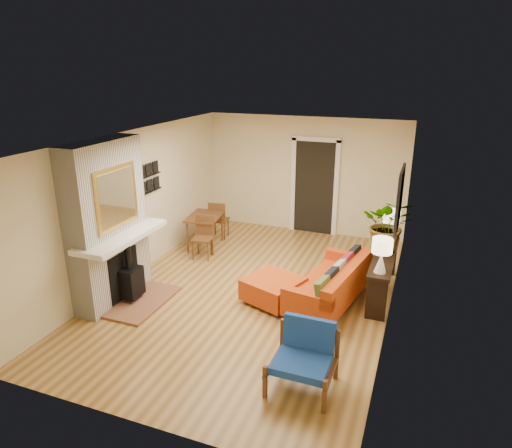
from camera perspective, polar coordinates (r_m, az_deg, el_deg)
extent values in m
plane|color=#B58945|center=(7.86, -0.52, -8.39)|extent=(6.50, 6.50, 0.00)
plane|color=white|center=(7.03, -0.59, 10.70)|extent=(6.50, 6.50, 0.00)
plane|color=beige|center=(10.32, 6.06, 6.06)|extent=(4.50, 0.00, 4.50)
plane|color=beige|center=(4.73, -15.32, -11.35)|extent=(4.50, 0.00, 4.50)
plane|color=beige|center=(8.39, -15.03, 2.36)|extent=(0.00, 6.50, 6.50)
plane|color=beige|center=(6.90, 17.14, -1.55)|extent=(0.00, 6.50, 6.50)
cube|color=black|center=(10.30, 7.32, 4.54)|extent=(0.88, 0.06, 2.10)
cube|color=white|center=(10.41, 4.68, 4.80)|extent=(0.10, 0.08, 2.18)
cube|color=white|center=(10.19, 9.99, 4.25)|extent=(0.10, 0.08, 2.18)
cube|color=white|center=(10.07, 7.57, 10.48)|extent=(1.08, 0.08, 0.10)
cube|color=black|center=(7.14, 17.51, 2.93)|extent=(0.04, 0.85, 0.95)
cube|color=slate|center=(7.14, 17.32, 2.96)|extent=(0.01, 0.70, 0.80)
cube|color=black|center=(8.61, -13.55, 3.75)|extent=(0.06, 0.95, 0.02)
cube|color=black|center=(8.54, -13.71, 5.69)|extent=(0.06, 0.95, 0.02)
cube|color=white|center=(7.36, -18.54, 4.19)|extent=(0.42, 1.50, 1.48)
cube|color=white|center=(7.78, -17.52, -5.08)|extent=(0.42, 1.50, 1.12)
cube|color=white|center=(7.43, -16.43, -1.46)|extent=(0.60, 1.68, 0.08)
cube|color=black|center=(7.70, -16.17, -6.09)|extent=(0.03, 0.72, 0.78)
cube|color=brown|center=(7.73, -14.09, -9.36)|extent=(0.75, 1.30, 0.04)
cube|color=black|center=(7.68, -15.40, -6.99)|extent=(0.30, 0.36, 0.48)
cylinder|color=black|center=(7.50, -15.69, -3.97)|extent=(0.10, 0.10, 0.40)
cube|color=gold|center=(7.25, -17.06, 3.22)|extent=(0.04, 0.95, 0.95)
cube|color=silver|center=(7.24, -16.93, 3.21)|extent=(0.01, 0.82, 0.82)
cylinder|color=silver|center=(7.08, 4.05, -11.42)|extent=(0.04, 0.04, 0.09)
cylinder|color=silver|center=(6.86, 8.84, -12.70)|extent=(0.04, 0.04, 0.09)
cylinder|color=silver|center=(8.43, 9.25, -6.30)|extent=(0.04, 0.04, 0.09)
cylinder|color=silver|center=(8.25, 13.31, -7.19)|extent=(0.04, 0.04, 0.09)
cube|color=red|center=(7.55, 9.14, -7.98)|extent=(1.12, 1.99, 0.27)
cube|color=red|center=(7.33, 11.54, -6.48)|extent=(0.51, 1.88, 0.31)
cube|color=red|center=(6.74, 6.43, -9.24)|extent=(0.82, 0.30, 0.18)
cube|color=red|center=(8.19, 11.50, -4.14)|extent=(0.82, 0.30, 0.18)
cube|color=#52652B|center=(6.74, 8.45, -8.29)|extent=(0.24, 0.38, 0.37)
cube|color=black|center=(7.04, 9.59, -7.09)|extent=(0.24, 0.38, 0.37)
cube|color=#9B9B96|center=(7.35, 10.64, -6.00)|extent=(0.24, 0.38, 0.37)
cube|color=maroon|center=(7.62, 11.48, -5.10)|extent=(0.24, 0.38, 0.37)
cube|color=black|center=(7.93, 12.37, -4.16)|extent=(0.24, 0.38, 0.37)
cylinder|color=silver|center=(7.50, -1.41, -9.56)|extent=(0.05, 0.05, 0.06)
cylinder|color=silver|center=(7.14, 2.58, -11.22)|extent=(0.05, 0.05, 0.06)
cylinder|color=silver|center=(7.94, 1.79, -7.82)|extent=(0.05, 0.05, 0.06)
cylinder|color=silver|center=(7.60, 5.69, -9.26)|extent=(0.05, 0.05, 0.06)
cube|color=red|center=(7.44, 2.19, -8.05)|extent=(1.03, 1.03, 0.34)
cube|color=brown|center=(5.74, 2.28, -16.65)|extent=(0.05, 0.73, 0.05)
cube|color=brown|center=(5.55, 1.13, -19.11)|extent=(0.05, 0.05, 0.43)
cube|color=brown|center=(5.96, 3.32, -14.57)|extent=(0.05, 0.05, 0.68)
cube|color=brown|center=(5.60, 9.37, -17.96)|extent=(0.05, 0.73, 0.05)
cube|color=brown|center=(5.40, 8.56, -20.58)|extent=(0.05, 0.05, 0.43)
cube|color=brown|center=(5.83, 10.09, -15.76)|extent=(0.05, 0.05, 0.68)
cube|color=blue|center=(5.62, 5.79, -16.86)|extent=(0.64, 0.60, 0.10)
cube|color=blue|center=(5.73, 6.68, -13.35)|extent=(0.64, 0.17, 0.40)
cube|color=brown|center=(9.52, -6.42, 0.96)|extent=(0.76, 0.99, 0.04)
cylinder|color=brown|center=(9.38, -8.56, -1.67)|extent=(0.05, 0.05, 0.65)
cylinder|color=brown|center=(9.22, -5.60, -1.92)|extent=(0.05, 0.05, 0.65)
cylinder|color=brown|center=(10.06, -7.02, -0.12)|extent=(0.05, 0.05, 0.65)
cylinder|color=brown|center=(9.91, -4.26, -0.33)|extent=(0.05, 0.05, 0.65)
cube|color=brown|center=(9.05, -6.71, -1.83)|extent=(0.43, 0.43, 0.04)
cube|color=brown|center=(9.13, -6.40, -0.11)|extent=(0.38, 0.09, 0.42)
cylinder|color=brown|center=(9.04, -7.89, -3.32)|extent=(0.03, 0.03, 0.40)
cylinder|color=brown|center=(8.95, -6.04, -3.50)|extent=(0.03, 0.03, 0.40)
cylinder|color=brown|center=(9.31, -7.26, -2.61)|extent=(0.03, 0.03, 0.40)
cylinder|color=brown|center=(9.21, -5.45, -2.77)|extent=(0.03, 0.03, 0.40)
cube|color=brown|center=(10.10, -4.59, 0.53)|extent=(0.43, 0.43, 0.04)
cube|color=brown|center=(9.86, -4.93, 1.44)|extent=(0.38, 0.09, 0.42)
cylinder|color=brown|center=(10.07, -5.65, -0.81)|extent=(0.03, 0.03, 0.40)
cylinder|color=brown|center=(9.99, -3.97, -0.94)|extent=(0.03, 0.03, 0.40)
cylinder|color=brown|center=(10.35, -5.14, -0.23)|extent=(0.03, 0.03, 0.40)
cylinder|color=brown|center=(10.27, -3.49, -0.36)|extent=(0.03, 0.03, 0.40)
cube|color=black|center=(7.74, 15.77, -3.90)|extent=(0.34, 1.85, 0.05)
cube|color=black|center=(7.12, 14.80, -9.13)|extent=(0.30, 0.04, 0.68)
cube|color=black|center=(8.66, 16.13, -3.98)|extent=(0.30, 0.04, 0.68)
cone|color=white|center=(7.03, 15.31, -4.73)|extent=(0.18, 0.18, 0.30)
cylinder|color=white|center=(6.96, 15.44, -3.37)|extent=(0.03, 0.03, 0.06)
cylinder|color=#FFEABF|center=(6.92, 15.52, -2.61)|extent=(0.30, 0.30, 0.22)
cone|color=white|center=(8.37, 16.41, -0.88)|extent=(0.18, 0.18, 0.30)
cylinder|color=white|center=(8.31, 16.52, 0.28)|extent=(0.03, 0.03, 0.06)
cylinder|color=#FFEABF|center=(8.28, 16.59, 0.94)|extent=(0.30, 0.30, 0.22)
imported|color=#1E5919|center=(7.79, 16.19, -0.04)|extent=(0.85, 0.75, 0.90)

